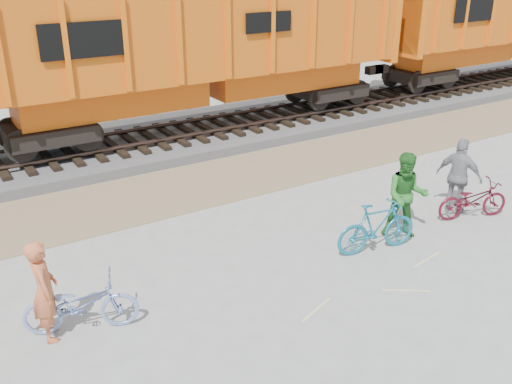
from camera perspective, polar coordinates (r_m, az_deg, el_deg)
ground at (r=11.35m, az=7.58°, el=-8.14°), size 120.00×120.00×0.00m
gravel_strip at (r=15.49m, az=-5.34°, el=0.85°), size 120.00×3.00×0.02m
ballast_bed at (r=18.45m, az=-10.34°, el=4.73°), size 120.00×4.00×0.30m
track at (r=18.36m, az=-10.41°, el=5.69°), size 120.00×2.60×0.24m
hopper_car_center at (r=18.57m, az=-5.23°, el=14.21°), size 14.00×3.13×4.65m
hopper_car_right at (r=28.63m, az=23.65°, el=15.58°), size 14.00×3.13×4.65m
bicycle_blue at (r=9.94m, az=-17.13°, el=-10.71°), size 1.97×1.25×0.98m
bicycle_teal at (r=12.08m, az=11.99°, el=-3.45°), size 1.90×0.84×1.10m
bicycle_maroon at (r=14.24m, az=20.87°, el=-0.73°), size 1.85×1.13×0.92m
person_solo at (r=9.74m, az=-20.40°, el=-9.22°), size 0.49×0.69×1.75m
person_man at (r=12.70m, az=14.80°, el=-0.36°), size 1.18×1.15×1.92m
person_woman at (r=14.22m, az=19.63°, el=1.46°), size 0.78×1.18×1.86m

